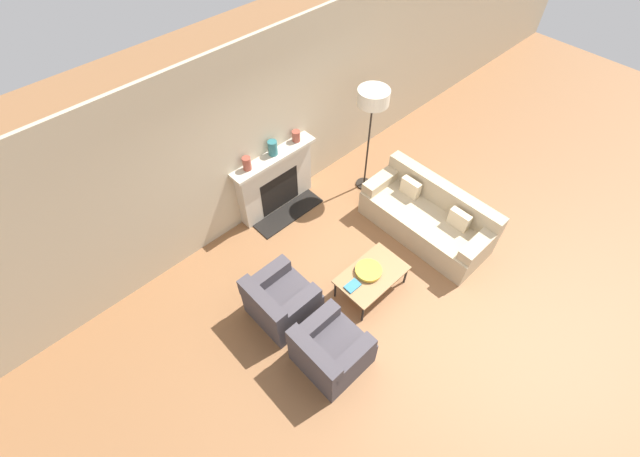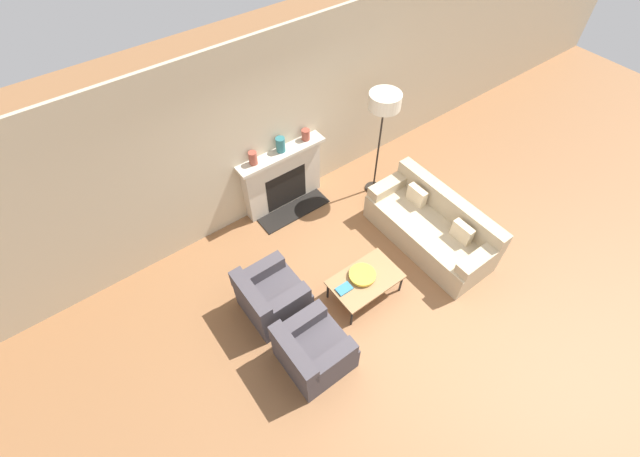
{
  "view_description": "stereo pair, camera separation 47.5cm",
  "coord_description": "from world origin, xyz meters",
  "px_view_note": "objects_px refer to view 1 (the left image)",
  "views": [
    {
      "loc": [
        -2.78,
        -1.8,
        5.35
      ],
      "look_at": [
        0.0,
        1.15,
        0.45
      ],
      "focal_mm": 24.0,
      "sensor_mm": 36.0,
      "label": 1
    },
    {
      "loc": [
        -2.42,
        -2.11,
        5.35
      ],
      "look_at": [
        0.0,
        1.15,
        0.45
      ],
      "focal_mm": 24.0,
      "sensor_mm": 36.0,
      "label": 2
    }
  ],
  "objects_px": {
    "mantel_vase_center_right": "(296,136)",
    "couch": "(428,217)",
    "fireplace": "(276,182)",
    "armchair_far": "(281,302)",
    "armchair_near": "(330,351)",
    "mantel_vase_left": "(247,163)",
    "coffee_table": "(372,275)",
    "floor_lamp": "(373,103)",
    "mantel_vase_center_left": "(273,148)",
    "bowl": "(369,271)",
    "book": "(353,286)"
  },
  "relations": [
    {
      "from": "armchair_near",
      "to": "couch",
      "type": "bearing_deg",
      "value": -78.68
    },
    {
      "from": "couch",
      "to": "bowl",
      "type": "xyz_separation_m",
      "value": [
        -1.48,
        -0.09,
        0.12
      ]
    },
    {
      "from": "fireplace",
      "to": "mantel_vase_center_left",
      "type": "distance_m",
      "value": 0.68
    },
    {
      "from": "armchair_far",
      "to": "mantel_vase_center_right",
      "type": "distance_m",
      "value": 2.56
    },
    {
      "from": "couch",
      "to": "fireplace",
      "type": "bearing_deg",
      "value": -146.51
    },
    {
      "from": "mantel_vase_center_left",
      "to": "mantel_vase_center_right",
      "type": "relative_size",
      "value": 1.34
    },
    {
      "from": "fireplace",
      "to": "armchair_far",
      "type": "bearing_deg",
      "value": -128.22
    },
    {
      "from": "floor_lamp",
      "to": "mantel_vase_center_left",
      "type": "bearing_deg",
      "value": 154.32
    },
    {
      "from": "mantel_vase_left",
      "to": "mantel_vase_center_right",
      "type": "xyz_separation_m",
      "value": [
        0.94,
        0.0,
        -0.02
      ]
    },
    {
      "from": "floor_lamp",
      "to": "mantel_vase_center_left",
      "type": "height_order",
      "value": "floor_lamp"
    },
    {
      "from": "coffee_table",
      "to": "mantel_vase_left",
      "type": "bearing_deg",
      "value": 99.3
    },
    {
      "from": "armchair_far",
      "to": "couch",
      "type": "bearing_deg",
      "value": -99.11
    },
    {
      "from": "book",
      "to": "floor_lamp",
      "type": "height_order",
      "value": "floor_lamp"
    },
    {
      "from": "armchair_far",
      "to": "mantel_vase_center_left",
      "type": "bearing_deg",
      "value": -38.39
    },
    {
      "from": "floor_lamp",
      "to": "mantel_vase_left",
      "type": "xyz_separation_m",
      "value": [
        -1.89,
        0.68,
        -0.48
      ]
    },
    {
      "from": "mantel_vase_center_left",
      "to": "bowl",
      "type": "bearing_deg",
      "value": -93.69
    },
    {
      "from": "bowl",
      "to": "floor_lamp",
      "type": "bearing_deg",
      "value": 43.76
    },
    {
      "from": "armchair_far",
      "to": "coffee_table",
      "type": "bearing_deg",
      "value": -115.67
    },
    {
      "from": "mantel_vase_center_right",
      "to": "couch",
      "type": "bearing_deg",
      "value": -67.06
    },
    {
      "from": "bowl",
      "to": "book",
      "type": "xyz_separation_m",
      "value": [
        -0.33,
        -0.01,
        -0.03
      ]
    },
    {
      "from": "fireplace",
      "to": "mantel_vase_left",
      "type": "relative_size",
      "value": 7.13
    },
    {
      "from": "mantel_vase_center_right",
      "to": "fireplace",
      "type": "bearing_deg",
      "value": -178.25
    },
    {
      "from": "fireplace",
      "to": "floor_lamp",
      "type": "bearing_deg",
      "value": -24.88
    },
    {
      "from": "coffee_table",
      "to": "mantel_vase_center_left",
      "type": "bearing_deg",
      "value": 86.89
    },
    {
      "from": "couch",
      "to": "mantel_vase_center_left",
      "type": "height_order",
      "value": "mantel_vase_center_left"
    },
    {
      "from": "bowl",
      "to": "floor_lamp",
      "type": "height_order",
      "value": "floor_lamp"
    },
    {
      "from": "coffee_table",
      "to": "floor_lamp",
      "type": "bearing_deg",
      "value": 45.18
    },
    {
      "from": "coffee_table",
      "to": "bowl",
      "type": "distance_m",
      "value": 0.09
    },
    {
      "from": "fireplace",
      "to": "couch",
      "type": "bearing_deg",
      "value": -56.51
    },
    {
      "from": "couch",
      "to": "mantel_vase_left",
      "type": "distance_m",
      "value": 2.89
    },
    {
      "from": "armchair_far",
      "to": "book",
      "type": "height_order",
      "value": "armchair_far"
    },
    {
      "from": "fireplace",
      "to": "coffee_table",
      "type": "bearing_deg",
      "value": -92.61
    },
    {
      "from": "armchair_near",
      "to": "book",
      "type": "relative_size",
      "value": 3.68
    },
    {
      "from": "coffee_table",
      "to": "book",
      "type": "relative_size",
      "value": 4.56
    },
    {
      "from": "coffee_table",
      "to": "floor_lamp",
      "type": "distance_m",
      "value": 2.54
    },
    {
      "from": "couch",
      "to": "bowl",
      "type": "height_order",
      "value": "couch"
    },
    {
      "from": "bowl",
      "to": "armchair_near",
      "type": "bearing_deg",
      "value": -159.29
    },
    {
      "from": "book",
      "to": "mantel_vase_center_left",
      "type": "relative_size",
      "value": 0.92
    },
    {
      "from": "fireplace",
      "to": "coffee_table",
      "type": "height_order",
      "value": "fireplace"
    },
    {
      "from": "fireplace",
      "to": "bowl",
      "type": "xyz_separation_m",
      "value": [
        -0.12,
        -2.14,
        -0.11
      ]
    },
    {
      "from": "armchair_far",
      "to": "mantel_vase_left",
      "type": "bearing_deg",
      "value": -26.51
    },
    {
      "from": "mantel_vase_center_left",
      "to": "mantel_vase_center_right",
      "type": "bearing_deg",
      "value": 0.0
    },
    {
      "from": "couch",
      "to": "mantel_vase_center_right",
      "type": "relative_size",
      "value": 11.63
    },
    {
      "from": "book",
      "to": "mantel_vase_left",
      "type": "relative_size",
      "value": 1.04
    },
    {
      "from": "book",
      "to": "mantel_vase_left",
      "type": "height_order",
      "value": "mantel_vase_left"
    },
    {
      "from": "armchair_near",
      "to": "mantel_vase_left",
      "type": "bearing_deg",
      "value": -17.53
    },
    {
      "from": "fireplace",
      "to": "armchair_far",
      "type": "relative_size",
      "value": 1.87
    },
    {
      "from": "couch",
      "to": "armchair_far",
      "type": "relative_size",
      "value": 2.56
    },
    {
      "from": "couch",
      "to": "mantel_vase_center_left",
      "type": "xyz_separation_m",
      "value": [
        -1.34,
        2.06,
        0.91
      ]
    },
    {
      "from": "couch",
      "to": "bowl",
      "type": "relative_size",
      "value": 5.46
    }
  ]
}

